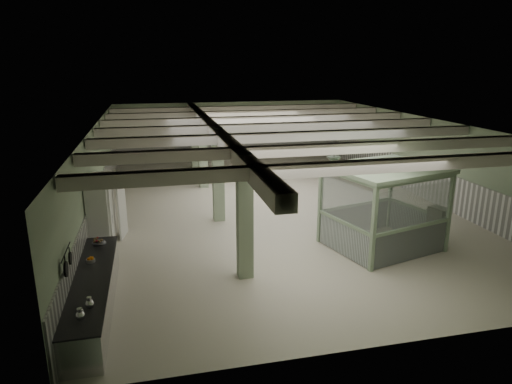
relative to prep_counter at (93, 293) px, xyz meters
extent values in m
plane|color=silver|center=(6.54, 7.00, -0.46)|extent=(20.00, 20.00, 0.00)
cube|color=white|center=(6.54, 7.00, 3.14)|extent=(14.00, 20.00, 0.02)
cube|color=#A3BC96|center=(6.54, 17.00, 1.34)|extent=(14.00, 0.02, 3.60)
cube|color=#A3BC96|center=(6.54, -3.00, 1.34)|extent=(14.00, 0.02, 3.60)
cube|color=#A3BC96|center=(-0.46, 7.00, 1.34)|extent=(0.02, 20.00, 3.60)
cube|color=#A3BC96|center=(13.54, 7.00, 1.34)|extent=(0.02, 20.00, 3.60)
cube|color=white|center=(-0.43, 7.00, 0.29)|extent=(0.05, 19.90, 1.50)
cube|color=white|center=(13.52, 7.00, 0.29)|extent=(0.05, 19.90, 1.50)
cube|color=white|center=(6.54, 16.97, 0.29)|extent=(13.90, 0.05, 1.50)
cube|color=beige|center=(4.04, 7.00, 2.92)|extent=(0.45, 19.90, 0.40)
cube|color=beige|center=(6.54, -0.50, 2.96)|extent=(13.90, 0.35, 0.32)
cube|color=beige|center=(6.54, 2.00, 2.96)|extent=(13.90, 0.35, 0.32)
cube|color=beige|center=(6.54, 4.50, 2.96)|extent=(13.90, 0.35, 0.32)
cube|color=beige|center=(6.54, 7.00, 2.96)|extent=(13.90, 0.35, 0.32)
cube|color=beige|center=(6.54, 9.50, 2.96)|extent=(13.90, 0.35, 0.32)
cube|color=beige|center=(6.54, 12.00, 2.96)|extent=(13.90, 0.35, 0.32)
cube|color=beige|center=(6.54, 14.50, 2.96)|extent=(13.90, 0.35, 0.32)
cube|color=#92A484|center=(4.04, 1.00, 1.34)|extent=(0.42, 0.42, 3.60)
cube|color=#92A484|center=(4.04, 6.00, 1.34)|extent=(0.42, 0.42, 3.60)
cube|color=#92A484|center=(4.04, 11.00, 1.34)|extent=(0.42, 0.42, 3.60)
cube|color=#92A484|center=(4.04, 15.00, 1.34)|extent=(0.42, 0.42, 3.60)
cylinder|color=black|center=(-0.39, -0.60, 1.39)|extent=(0.02, 1.20, 0.02)
cone|color=#2F3E2F|center=(7.04, 2.00, 2.59)|extent=(0.44, 0.44, 0.22)
cone|color=#2F3E2F|center=(7.04, 7.50, 2.59)|extent=(0.44, 0.44, 0.22)
cone|color=#2F3E2F|center=(7.04, 12.50, 2.59)|extent=(0.44, 0.44, 0.22)
cube|color=silver|center=(0.00, 0.00, -0.02)|extent=(0.89, 5.30, 0.88)
cube|color=black|center=(0.00, 0.00, 0.43)|extent=(0.93, 5.34, 0.04)
cylinder|color=#B2B2B7|center=(-0.10, 0.89, 0.48)|extent=(0.26, 0.26, 0.08)
cylinder|color=black|center=(-0.34, -1.04, 1.17)|extent=(0.05, 0.34, 0.34)
cylinder|color=black|center=(-0.34, -0.45, 1.17)|extent=(0.04, 0.29, 0.29)
cube|color=white|center=(-0.11, 4.30, 0.71)|extent=(0.64, 2.56, 2.35)
cube|color=white|center=(0.24, 3.71, 0.71)|extent=(0.06, 0.96, 2.25)
cube|color=white|center=(0.36, 4.99, 0.71)|extent=(0.24, 0.95, 2.25)
cube|color=silver|center=(0.28, 3.71, 0.71)|extent=(0.02, 0.05, 0.30)
cube|color=silver|center=(0.28, 4.88, 0.71)|extent=(0.02, 0.05, 0.30)
cube|color=#8AA483|center=(7.71, 0.46, 0.85)|extent=(0.15, 0.15, 2.61)
cube|color=#8AA483|center=(7.04, 2.98, 0.85)|extent=(0.15, 0.15, 2.61)
cube|color=#8AA483|center=(10.74, 1.26, 0.85)|extent=(0.15, 0.15, 2.61)
cube|color=#8AA483|center=(10.08, 3.78, 0.85)|extent=(0.15, 0.15, 2.61)
cube|color=#8AA483|center=(8.89, 2.12, 2.21)|extent=(4.01, 3.63, 0.12)
cube|color=silver|center=(9.23, 0.86, 0.09)|extent=(2.85, 0.81, 1.05)
cube|color=silver|center=(9.23, 0.86, 1.32)|extent=(2.85, 0.81, 1.22)
cube|color=silver|center=(8.56, 3.38, 0.09)|extent=(2.85, 0.81, 1.05)
cube|color=silver|center=(8.56, 3.38, 1.32)|extent=(2.85, 0.81, 1.22)
cube|color=silver|center=(7.38, 1.72, 0.09)|extent=(0.67, 2.35, 1.05)
cube|color=silver|center=(7.38, 1.72, 1.32)|extent=(0.67, 2.35, 1.22)
cube|color=silver|center=(10.41, 2.52, 0.09)|extent=(0.67, 2.35, 1.05)
cube|color=silver|center=(10.41, 2.52, 1.32)|extent=(0.67, 2.35, 1.22)
cube|color=#5E6453|center=(10.72, 1.71, 0.22)|extent=(0.57, 0.71, 1.35)
camera|label=1|loc=(1.63, -10.77, 5.49)|focal=32.00mm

